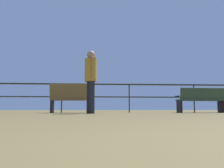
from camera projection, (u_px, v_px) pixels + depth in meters
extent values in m
cube|color=#2B271C|center=(129.00, 84.00, 9.38)|extent=(19.76, 0.05, 0.05)
cube|color=#2B271C|center=(129.00, 97.00, 9.33)|extent=(19.76, 0.04, 0.04)
cylinder|color=#2B271C|center=(62.00, 98.00, 9.14)|extent=(0.04, 0.04, 1.04)
cylinder|color=#2B271C|center=(129.00, 98.00, 9.33)|extent=(0.04, 0.04, 1.04)
cylinder|color=#2B271C|center=(194.00, 99.00, 9.51)|extent=(0.04, 0.04, 1.04)
cube|color=brown|center=(72.00, 100.00, 8.49)|extent=(1.48, 0.56, 0.05)
cube|color=brown|center=(72.00, 92.00, 8.32)|extent=(1.45, 0.27, 0.52)
cube|color=black|center=(93.00, 106.00, 8.45)|extent=(0.08, 0.39, 0.44)
cube|color=black|center=(93.00, 96.00, 8.65)|extent=(0.06, 0.30, 0.04)
cube|color=black|center=(52.00, 106.00, 8.48)|extent=(0.08, 0.39, 0.44)
cube|color=black|center=(54.00, 96.00, 8.67)|extent=(0.06, 0.30, 0.04)
cube|color=#30462E|center=(200.00, 100.00, 8.82)|extent=(1.64, 0.57, 0.05)
cube|color=#30462E|center=(203.00, 94.00, 8.61)|extent=(1.62, 0.19, 0.42)
cube|color=black|center=(221.00, 106.00, 8.88)|extent=(0.06, 0.45, 0.44)
cube|color=black|center=(218.00, 97.00, 9.12)|extent=(0.05, 0.35, 0.04)
cube|color=black|center=(179.00, 106.00, 8.71)|extent=(0.06, 0.45, 0.44)
cube|color=black|center=(177.00, 96.00, 8.94)|extent=(0.05, 0.35, 0.04)
cylinder|color=black|center=(89.00, 98.00, 7.24)|extent=(0.16, 0.16, 0.91)
cylinder|color=black|center=(92.00, 97.00, 7.09)|extent=(0.16, 0.16, 0.91)
cylinder|color=#B4802B|center=(91.00, 70.00, 7.24)|extent=(0.35, 0.35, 0.66)
cylinder|color=#B4802B|center=(88.00, 71.00, 7.45)|extent=(0.12, 0.12, 0.62)
cylinder|color=#B4802B|center=(94.00, 68.00, 7.04)|extent=(0.12, 0.12, 0.62)
sphere|color=#A17A62|center=(91.00, 55.00, 7.29)|extent=(0.24, 0.24, 0.24)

